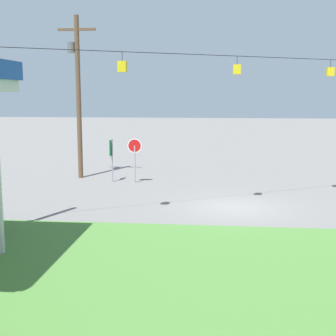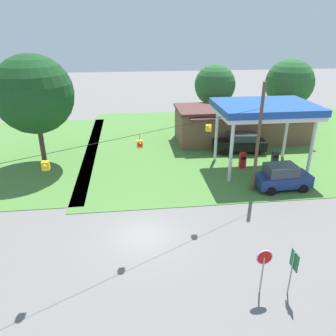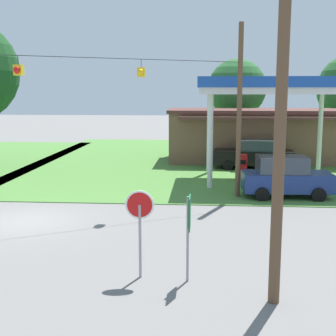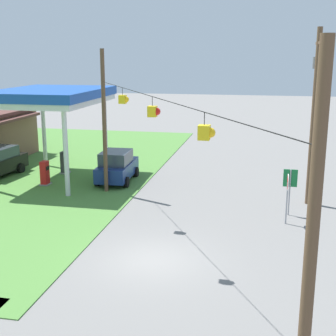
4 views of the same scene
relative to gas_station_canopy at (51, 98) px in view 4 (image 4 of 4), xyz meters
name	(u,v)px [view 4 (image 4 of 4)]	position (x,y,z in m)	size (l,w,h in m)	color
ground_plane	(154,260)	(-10.87, -9.23, -5.36)	(160.00, 160.00, 0.00)	slate
gas_station_canopy	(51,98)	(0.00, 0.00, 0.00)	(8.21, 6.09, 5.91)	silver
fuel_pump_near	(45,174)	(-1.51, 0.00, -4.62)	(0.71, 0.56, 1.56)	gray
fuel_pump_far	(65,163)	(1.51, 0.00, -4.62)	(0.71, 0.56, 1.56)	gray
car_at_pumps_front	(117,166)	(0.24, -4.17, -4.33)	(4.33, 2.24, 2.05)	navy
stop_sign_roadside	(288,188)	(-5.52, -14.57, -3.54)	(0.80, 0.08, 2.50)	#99999E
route_sign	(290,183)	(-4.15, -14.76, -3.65)	(0.10, 0.70, 2.40)	gray
utility_pole_main	(314,108)	(-1.96, -15.88, -0.09)	(2.20, 0.44, 9.41)	brown
signal_span_gantry	(153,150)	(-10.87, -9.24, -0.86)	(17.84, 10.24, 8.36)	brown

